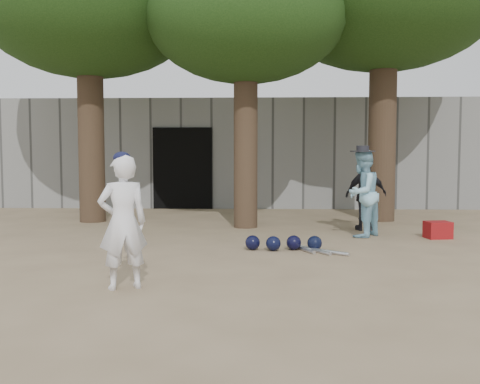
{
  "coord_description": "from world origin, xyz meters",
  "views": [
    {
      "loc": [
        0.87,
        -6.61,
        1.5
      ],
      "look_at": [
        0.6,
        1.0,
        0.95
      ],
      "focal_mm": 40.0,
      "sensor_mm": 36.0,
      "label": 1
    }
  ],
  "objects_px": {
    "boy_player": "(123,222)",
    "spectator_blue": "(362,193)",
    "red_bag": "(438,230)",
    "spectator_dark": "(366,194)"
  },
  "relations": [
    {
      "from": "boy_player",
      "to": "spectator_blue",
      "type": "relative_size",
      "value": 0.94
    },
    {
      "from": "spectator_blue",
      "to": "red_bag",
      "type": "bearing_deg",
      "value": 123.59
    },
    {
      "from": "spectator_dark",
      "to": "boy_player",
      "type": "bearing_deg",
      "value": 41.04
    },
    {
      "from": "spectator_dark",
      "to": "spectator_blue",
      "type": "bearing_deg",
      "value": 62.67
    },
    {
      "from": "spectator_dark",
      "to": "red_bag",
      "type": "height_order",
      "value": "spectator_dark"
    },
    {
      "from": "spectator_blue",
      "to": "red_bag",
      "type": "distance_m",
      "value": 1.47
    },
    {
      "from": "boy_player",
      "to": "red_bag",
      "type": "bearing_deg",
      "value": -166.69
    },
    {
      "from": "boy_player",
      "to": "spectator_dark",
      "type": "distance_m",
      "value": 5.89
    },
    {
      "from": "boy_player",
      "to": "spectator_blue",
      "type": "bearing_deg",
      "value": -156.27
    },
    {
      "from": "red_bag",
      "to": "spectator_dark",
      "type": "bearing_deg",
      "value": 138.09
    }
  ]
}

